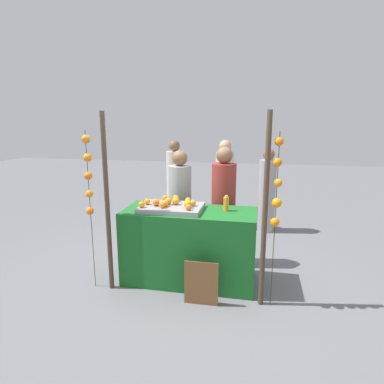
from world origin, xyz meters
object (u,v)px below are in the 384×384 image
at_px(stall_counter, 190,246).
at_px(orange_0, 156,202).
at_px(orange_1, 168,201).
at_px(chalkboard_sign, 201,284).
at_px(vendor_right, 223,211).
at_px(juice_bottle, 226,204).
at_px(vendor_left, 180,210).

bearing_deg(stall_counter, orange_0, -167.46).
height_order(orange_0, orange_1, orange_0).
bearing_deg(orange_1, chalkboard_sign, -45.66).
height_order(chalkboard_sign, vendor_right, vendor_right).
bearing_deg(juice_bottle, orange_1, -174.50).
distance_m(stall_counter, chalkboard_sign, 0.62).
bearing_deg(chalkboard_sign, vendor_left, 113.91).
xyz_separation_m(stall_counter, orange_1, (-0.27, -0.00, 0.57)).
relative_size(orange_1, chalkboard_sign, 0.17).
distance_m(orange_1, juice_bottle, 0.72).
relative_size(stall_counter, orange_1, 18.94).
relative_size(stall_counter, vendor_right, 0.98).
xyz_separation_m(orange_1, vendor_left, (-0.01, 0.66, -0.29)).
relative_size(chalkboard_sign, vendor_left, 0.32).
xyz_separation_m(orange_0, juice_bottle, (0.84, 0.16, -0.01)).
relative_size(orange_0, juice_bottle, 0.46).
xyz_separation_m(orange_0, vendor_right, (0.76, 0.69, -0.26)).
height_order(juice_bottle, vendor_left, vendor_left).
distance_m(chalkboard_sign, vendor_right, 1.26).
bearing_deg(orange_0, orange_1, 34.49).
xyz_separation_m(stall_counter, chalkboard_sign, (0.25, -0.53, -0.22)).
bearing_deg(stall_counter, vendor_right, 59.64).
bearing_deg(chalkboard_sign, juice_bottle, 71.73).
height_order(orange_1, vendor_right, vendor_right).
height_order(stall_counter, vendor_right, vendor_right).
height_order(stall_counter, juice_bottle, juice_bottle).
height_order(orange_0, chalkboard_sign, orange_0).
height_order(stall_counter, chalkboard_sign, stall_counter).
relative_size(stall_counter, chalkboard_sign, 3.14).
bearing_deg(vendor_left, stall_counter, -66.82).
height_order(vendor_left, vendor_right, vendor_right).
bearing_deg(vendor_right, chalkboard_sign, -95.49).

